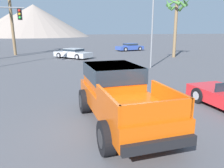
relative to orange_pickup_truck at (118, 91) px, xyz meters
The scene contains 8 objects.
ground_plane 1.10m from the orange_pickup_truck, 99.84° to the right, with size 320.00×320.00×0.00m, color #4C4C51.
orange_pickup_truck is the anchor object (origin of this frame).
parked_car_blue 27.22m from the orange_pickup_truck, 66.63° to the left, with size 4.48×2.52×1.14m.
parked_car_silver 18.26m from the orange_pickup_truck, 86.68° to the left, with size 4.14×4.51×1.10m.
street_lamp_post 12.21m from the orange_pickup_truck, 56.66° to the left, with size 0.90×0.24×8.08m.
palm_tree_tall 20.41m from the orange_pickup_truck, 51.27° to the left, with size 2.92×2.76×6.74m.
palm_tree_short 24.77m from the orange_pickup_truck, 103.39° to the left, with size 3.12×3.03×8.33m.
distant_mountain_range 120.12m from the orange_pickup_truck, 99.78° to the left, with size 81.24×65.95×18.58m.
Camera 1 is at (-2.36, -6.61, 3.10)m, focal length 35.00 mm.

